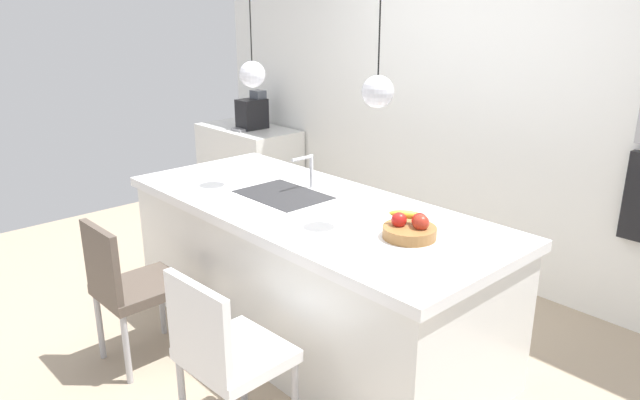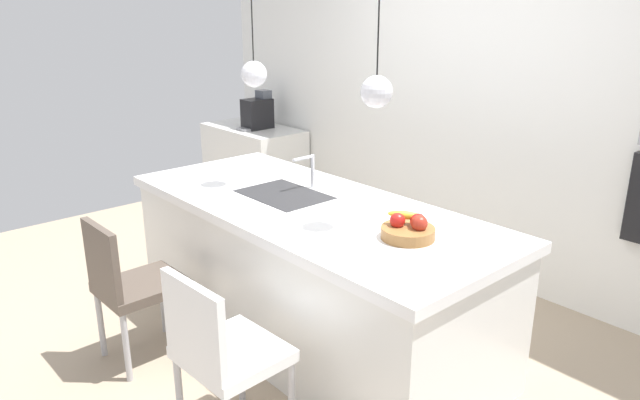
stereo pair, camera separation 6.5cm
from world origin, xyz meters
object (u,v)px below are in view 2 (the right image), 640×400
Objects in this scene: chair_near at (130,283)px; chair_middle at (221,350)px; fruit_bowl at (409,229)px; coffee_machine at (258,113)px.

chair_near is 0.97m from chair_middle.
fruit_bowl is 1.10m from chair_middle.
coffee_machine reaches higher than chair_near.
chair_middle is at bearing -105.57° from fruit_bowl.
chair_near is at bearing -50.73° from coffee_machine.
coffee_machine reaches higher than fruit_bowl.
fruit_bowl is 0.73× the size of coffee_machine.
fruit_bowl is at bearing -22.22° from coffee_machine.
chair_middle is at bearing 0.13° from chair_near.
chair_near is 0.99× the size of chair_middle.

